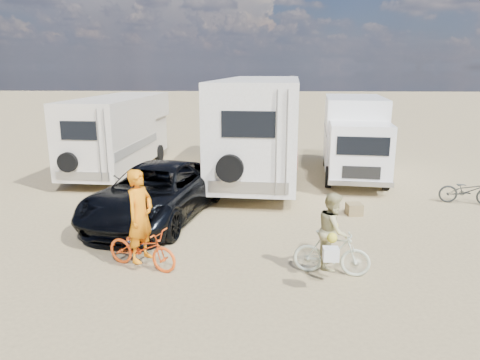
{
  "coord_description": "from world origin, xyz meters",
  "views": [
    {
      "loc": [
        0.08,
        -9.75,
        4.07
      ],
      "look_at": [
        -0.35,
        1.21,
        1.3
      ],
      "focal_mm": 33.47,
      "sensor_mm": 36.0,
      "label": 1
    }
  ],
  "objects_px": {
    "rv_main": "(261,129)",
    "rider_man": "(141,224)",
    "rider_woman": "(332,239)",
    "bike_woman": "(332,253)",
    "cooler": "(168,202)",
    "bike_parked": "(467,191)",
    "box_truck": "(355,138)",
    "bike_man": "(142,248)",
    "rv_left": "(120,135)",
    "crate": "(354,209)",
    "dark_suv": "(156,192)"
  },
  "relations": [
    {
      "from": "rv_main",
      "to": "rider_man",
      "type": "height_order",
      "value": "rv_main"
    },
    {
      "from": "rider_woman",
      "to": "bike_woman",
      "type": "bearing_deg",
      "value": 101.26
    },
    {
      "from": "rv_main",
      "to": "cooler",
      "type": "bearing_deg",
      "value": -117.65
    },
    {
      "from": "bike_parked",
      "to": "rv_main",
      "type": "bearing_deg",
      "value": 76.53
    },
    {
      "from": "box_truck",
      "to": "bike_man",
      "type": "distance_m",
      "value": 10.29
    },
    {
      "from": "rider_man",
      "to": "box_truck",
      "type": "bearing_deg",
      "value": -13.67
    },
    {
      "from": "rv_main",
      "to": "cooler",
      "type": "height_order",
      "value": "rv_main"
    },
    {
      "from": "box_truck",
      "to": "rider_man",
      "type": "relative_size",
      "value": 3.08
    },
    {
      "from": "rv_left",
      "to": "rider_woman",
      "type": "height_order",
      "value": "rv_left"
    },
    {
      "from": "rider_woman",
      "to": "bike_parked",
      "type": "bearing_deg",
      "value": -33.13
    },
    {
      "from": "crate",
      "to": "rv_left",
      "type": "bearing_deg",
      "value": 147.92
    },
    {
      "from": "box_truck",
      "to": "bike_parked",
      "type": "bearing_deg",
      "value": -43.98
    },
    {
      "from": "bike_man",
      "to": "rider_woman",
      "type": "xyz_separation_m",
      "value": [
        3.88,
        -0.16,
        0.33
      ]
    },
    {
      "from": "rv_main",
      "to": "bike_parked",
      "type": "height_order",
      "value": "rv_main"
    },
    {
      "from": "bike_parked",
      "to": "crate",
      "type": "distance_m",
      "value": 3.85
    },
    {
      "from": "rider_woman",
      "to": "crate",
      "type": "bearing_deg",
      "value": -6.94
    },
    {
      "from": "rv_left",
      "to": "cooler",
      "type": "height_order",
      "value": "rv_left"
    },
    {
      "from": "rv_main",
      "to": "rider_woman",
      "type": "height_order",
      "value": "rv_main"
    },
    {
      "from": "rider_woman",
      "to": "crate",
      "type": "relative_size",
      "value": 3.68
    },
    {
      "from": "bike_man",
      "to": "bike_parked",
      "type": "height_order",
      "value": "bike_man"
    },
    {
      "from": "bike_parked",
      "to": "crate",
      "type": "height_order",
      "value": "bike_parked"
    },
    {
      "from": "box_truck",
      "to": "rider_woman",
      "type": "distance_m",
      "value": 8.73
    },
    {
      "from": "rv_main",
      "to": "rv_left",
      "type": "bearing_deg",
      "value": 178.5
    },
    {
      "from": "rv_left",
      "to": "cooler",
      "type": "xyz_separation_m",
      "value": [
        2.85,
        -4.91,
        -1.25
      ]
    },
    {
      "from": "rv_left",
      "to": "cooler",
      "type": "relative_size",
      "value": 12.3
    },
    {
      "from": "rider_man",
      "to": "bike_man",
      "type": "bearing_deg",
      "value": 0.0
    },
    {
      "from": "box_truck",
      "to": "rider_woman",
      "type": "bearing_deg",
      "value": -97.18
    },
    {
      "from": "rv_main",
      "to": "bike_parked",
      "type": "relative_size",
      "value": 5.7
    },
    {
      "from": "bike_man",
      "to": "rider_man",
      "type": "xyz_separation_m",
      "value": [
        0.0,
        0.0,
        0.53
      ]
    },
    {
      "from": "dark_suv",
      "to": "crate",
      "type": "relative_size",
      "value": 12.89
    },
    {
      "from": "rv_main",
      "to": "bike_parked",
      "type": "distance_m",
      "value": 7.28
    },
    {
      "from": "rv_main",
      "to": "bike_woman",
      "type": "distance_m",
      "value": 8.6
    },
    {
      "from": "bike_man",
      "to": "rider_woman",
      "type": "height_order",
      "value": "rider_woman"
    },
    {
      "from": "box_truck",
      "to": "bike_parked",
      "type": "relative_size",
      "value": 3.71
    },
    {
      "from": "rv_left",
      "to": "bike_parked",
      "type": "bearing_deg",
      "value": -14.79
    },
    {
      "from": "rider_man",
      "to": "cooler",
      "type": "distance_m",
      "value": 3.98
    },
    {
      "from": "dark_suv",
      "to": "bike_parked",
      "type": "relative_size",
      "value": 3.34
    },
    {
      "from": "rv_main",
      "to": "crate",
      "type": "distance_m",
      "value": 5.52
    },
    {
      "from": "rider_woman",
      "to": "bike_parked",
      "type": "height_order",
      "value": "rider_woman"
    },
    {
      "from": "rv_main",
      "to": "dark_suv",
      "type": "relative_size",
      "value": 1.7
    },
    {
      "from": "bike_woman",
      "to": "bike_parked",
      "type": "height_order",
      "value": "bike_woman"
    },
    {
      "from": "rv_left",
      "to": "dark_suv",
      "type": "bearing_deg",
      "value": -61.07
    },
    {
      "from": "rv_left",
      "to": "bike_man",
      "type": "distance_m",
      "value": 9.4
    },
    {
      "from": "bike_parked",
      "to": "crate",
      "type": "xyz_separation_m",
      "value": [
        -3.65,
        -1.19,
        -0.25
      ]
    },
    {
      "from": "bike_man",
      "to": "cooler",
      "type": "bearing_deg",
      "value": 25.85
    },
    {
      "from": "bike_man",
      "to": "bike_parked",
      "type": "xyz_separation_m",
      "value": [
        8.79,
        4.85,
        -0.01
      ]
    },
    {
      "from": "rv_left",
      "to": "bike_man",
      "type": "bearing_deg",
      "value": -67.07
    },
    {
      "from": "bike_woman",
      "to": "crate",
      "type": "distance_m",
      "value": 4.03
    },
    {
      "from": "bike_man",
      "to": "dark_suv",
      "type": "bearing_deg",
      "value": 29.77
    },
    {
      "from": "rv_main",
      "to": "crate",
      "type": "bearing_deg",
      "value": -55.16
    }
  ]
}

